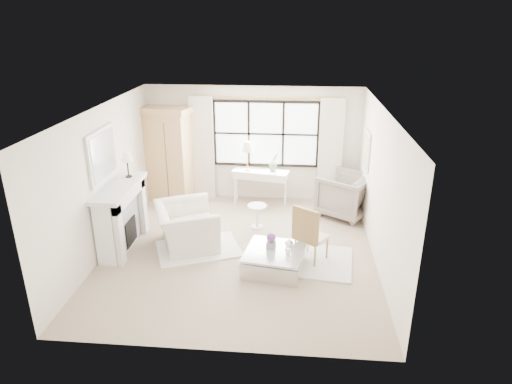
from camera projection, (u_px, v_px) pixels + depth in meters
floor at (240, 251)px, 8.67m from camera, size 5.50×5.50×0.00m
ceiling at (238, 110)px, 7.68m from camera, size 5.50×5.50×0.00m
wall_back at (253, 144)px, 10.72m from camera, size 5.00×0.00×5.00m
wall_front at (211, 263)px, 5.62m from camera, size 5.00×0.00×5.00m
wall_left at (104, 181)px, 8.38m from camera, size 0.00×5.50×5.50m
wall_right at (381, 189)px, 7.97m from camera, size 0.00×5.50×5.50m
window_pane at (266, 134)px, 10.58m from camera, size 2.40×0.02×1.50m
window_frame at (266, 134)px, 10.58m from camera, size 2.50×0.04×1.50m
curtain_rod at (266, 97)px, 10.21m from camera, size 3.30×0.04×0.04m
curtain_left at (202, 148)px, 10.77m from camera, size 0.55×0.10×2.47m
curtain_right at (330, 152)px, 10.52m from camera, size 0.55×0.10×2.47m
fireplace at (120, 216)px, 8.62m from camera, size 0.58×1.66×1.26m
mirror_frame at (102, 155)px, 8.19m from camera, size 0.05×1.15×0.95m
mirror_glass at (104, 155)px, 8.19m from camera, size 0.02×1.00×0.80m
art_frame at (367, 151)px, 9.47m from camera, size 0.04×0.62×0.82m
art_canvas at (366, 151)px, 9.47m from camera, size 0.01×0.52×0.72m
mantel_lamp at (127, 158)px, 8.68m from camera, size 0.22×0.22×0.51m
armoire at (170, 153)px, 10.72m from camera, size 1.25×0.95×2.24m
console_table at (261, 187)px, 10.75m from camera, size 1.36×0.68×0.80m
console_lamp at (247, 147)px, 10.42m from camera, size 0.28×0.28×0.69m
orchid_plant at (274, 162)px, 10.49m from camera, size 0.31×0.30×0.44m
side_table at (257, 213)px, 9.51m from camera, size 0.40×0.40×0.51m
rug_left at (199, 249)px, 8.73m from camera, size 1.82×1.57×0.03m
rug_right at (305, 260)px, 8.32m from camera, size 1.81×1.45×0.03m
club_armchair at (186, 226)px, 8.75m from camera, size 1.48×1.57×0.81m
wingback_chair at (345, 195)px, 10.06m from camera, size 1.43×1.42×0.95m
french_chair at (311, 245)px, 8.23m from camera, size 0.67×0.67×1.08m
coffee_table at (275, 261)px, 7.98m from camera, size 1.15×1.15×0.38m
planter_box at (271, 245)px, 7.98m from camera, size 0.17×0.17×0.12m
planter_flowers at (271, 238)px, 7.93m from camera, size 0.16×0.16×0.16m
pillar_candle at (288, 252)px, 7.75m from camera, size 0.08×0.08×0.12m
coffee_vase at (289, 242)px, 8.02m from camera, size 0.19×0.19×0.16m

